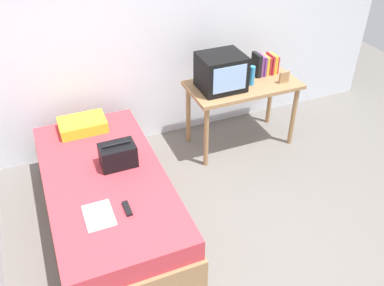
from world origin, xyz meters
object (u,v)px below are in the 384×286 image
(tv, at_px, (221,72))
(pillow, at_px, (83,125))
(picture_frame, at_px, (284,77))
(remote_dark, at_px, (127,208))
(bed, at_px, (108,199))
(water_bottle, at_px, (252,76))
(handbag, at_px, (118,155))
(book_row, at_px, (265,64))
(magazine, at_px, (99,215))
(desk, at_px, (242,91))

(tv, bearing_deg, pillow, 175.18)
(picture_frame, distance_m, remote_dark, 2.20)
(picture_frame, relative_size, remote_dark, 0.79)
(bed, relative_size, water_bottle, 9.89)
(water_bottle, bearing_deg, picture_frame, -15.31)
(tv, distance_m, remote_dark, 1.75)
(pillow, bearing_deg, water_bottle, -5.53)
(tv, distance_m, handbag, 1.37)
(bed, xyz_separation_m, book_row, (1.95, 0.77, 0.59))
(magazine, bearing_deg, picture_frame, 23.54)
(desk, height_order, remote_dark, desk)
(book_row, relative_size, magazine, 0.91)
(bed, distance_m, desk, 1.80)
(tv, distance_m, water_bottle, 0.34)
(picture_frame, bearing_deg, bed, -166.01)
(water_bottle, relative_size, pillow, 0.46)
(bed, xyz_separation_m, pillow, (-0.03, 0.76, 0.32))
(bed, distance_m, tv, 1.65)
(tv, xyz_separation_m, picture_frame, (0.66, -0.14, -0.12))
(magazine, distance_m, remote_dark, 0.21)
(remote_dark, bearing_deg, tv, 40.32)
(desk, height_order, pillow, desk)
(handbag, bearing_deg, remote_dark, -98.21)
(picture_frame, bearing_deg, book_row, 106.84)
(pillow, height_order, magazine, pillow)
(water_bottle, bearing_deg, remote_dark, -147.07)
(handbag, distance_m, magazine, 0.62)
(bed, distance_m, picture_frame, 2.16)
(bed, xyz_separation_m, handbag, (0.15, 0.10, 0.36))
(desk, relative_size, magazine, 4.00)
(pillow, xyz_separation_m, handbag, (0.18, -0.66, 0.05))
(bed, bearing_deg, water_bottle, 19.39)
(pillow, height_order, handbag, handbag)
(water_bottle, bearing_deg, tv, 171.45)
(book_row, bearing_deg, remote_dark, -146.87)
(pillow, xyz_separation_m, magazine, (-0.11, -1.20, -0.05))
(tv, bearing_deg, magazine, -144.28)
(bed, height_order, handbag, handbag)
(magazine, bearing_deg, water_bottle, 29.44)
(desk, xyz_separation_m, tv, (-0.27, -0.01, 0.27))
(pillow, bearing_deg, desk, -3.77)
(water_bottle, xyz_separation_m, picture_frame, (0.33, -0.09, -0.04))
(magazine, xyz_separation_m, remote_dark, (0.21, -0.02, 0.01))
(desk, relative_size, pillow, 2.65)
(bed, bearing_deg, picture_frame, 13.99)
(picture_frame, height_order, handbag, picture_frame)
(water_bottle, bearing_deg, pillow, 174.47)
(water_bottle, distance_m, picture_frame, 0.35)
(desk, bearing_deg, picture_frame, -20.66)
(desk, height_order, picture_frame, picture_frame)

